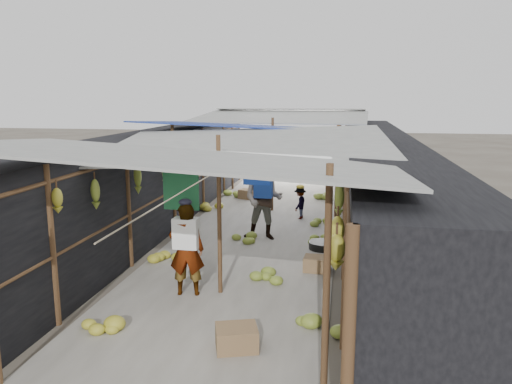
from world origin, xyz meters
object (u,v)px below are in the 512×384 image
Objects in this scene: crate_near at (237,338)px; vendor_elderly at (187,250)px; vendor_seated at (300,203)px; shopper_blue at (263,199)px; black_basin at (323,246)px.

vendor_elderly is at bearing 108.11° from crate_near.
vendor_seated is (1.35, 5.35, -0.34)m from vendor_elderly.
shopper_blue is at bearing -5.68° from vendor_seated.
shopper_blue is (0.70, 3.37, 0.16)m from vendor_elderly.
vendor_seated is at bearing -114.21° from vendor_elderly.
vendor_elderly is at bearing -1.63° from vendor_seated.
crate_near is 2.07m from vendor_elderly.
crate_near reaches higher than black_basin.
vendor_seated reaches higher than black_basin.
crate_near is 0.61× the size of vendor_seated.
shopper_blue is at bearing 77.53° from crate_near.
crate_near is 6.97m from vendor_seated.
black_basin is 0.38× the size of vendor_elderly.
black_basin is 2.66m from vendor_seated.
black_basin is 0.68× the size of vendor_seated.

